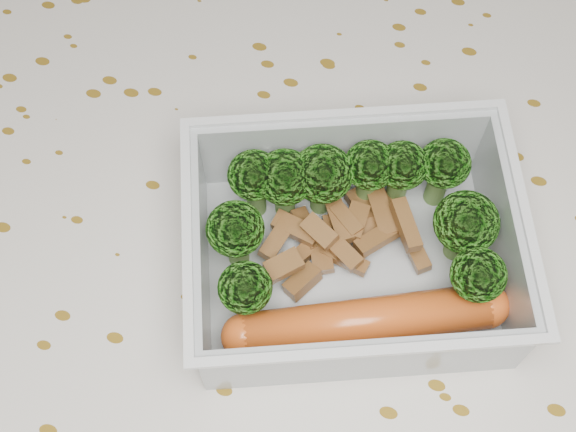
# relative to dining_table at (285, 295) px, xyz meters

# --- Properties ---
(dining_table) EXTENTS (1.40, 0.90, 0.75)m
(dining_table) POSITION_rel_dining_table_xyz_m (0.00, 0.00, 0.00)
(dining_table) COLOR brown
(dining_table) RESTS_ON ground
(tablecloth) EXTENTS (1.46, 0.96, 0.19)m
(tablecloth) POSITION_rel_dining_table_xyz_m (0.00, 0.00, 0.05)
(tablecloth) COLOR silver
(tablecloth) RESTS_ON dining_table
(lunch_container) EXTENTS (0.21, 0.19, 0.06)m
(lunch_container) POSITION_rel_dining_table_xyz_m (0.04, -0.01, 0.11)
(lunch_container) COLOR silver
(lunch_container) RESTS_ON tablecloth
(broccoli_florets) EXTENTS (0.16, 0.13, 0.05)m
(broccoli_florets) POSITION_rel_dining_table_xyz_m (0.03, 0.01, 0.13)
(broccoli_florets) COLOR #608C3F
(broccoli_florets) RESTS_ON lunch_container
(meat_pile) EXTENTS (0.10, 0.08, 0.03)m
(meat_pile) POSITION_rel_dining_table_xyz_m (0.03, 0.01, 0.10)
(meat_pile) COLOR brown
(meat_pile) RESTS_ON lunch_container
(sausage) EXTENTS (0.14, 0.07, 0.02)m
(sausage) POSITION_rel_dining_table_xyz_m (0.06, -0.04, 0.11)
(sausage) COLOR #D0551A
(sausage) RESTS_ON lunch_container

